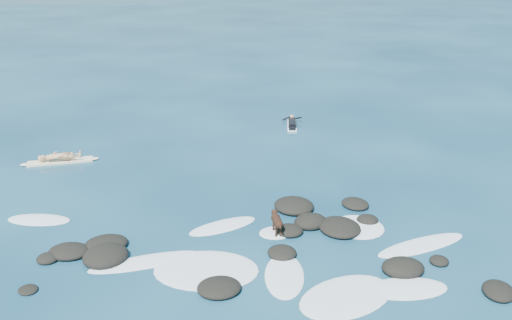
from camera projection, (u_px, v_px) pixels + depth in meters
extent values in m
plane|color=#0A2642|center=(222.00, 235.00, 17.98)|extent=(160.00, 160.00, 0.00)
ellipsoid|color=black|center=(498.00, 291.00, 14.94)|extent=(1.20, 1.30, 0.31)
ellipsoid|color=black|center=(310.00, 222.00, 18.59)|extent=(1.44, 1.36, 0.45)
ellipsoid|color=black|center=(289.00, 231.00, 18.08)|extent=(1.17, 1.16, 0.31)
ellipsoid|color=black|center=(106.00, 256.00, 16.53)|extent=(1.80, 1.83, 0.49)
ellipsoid|color=black|center=(355.00, 204.00, 19.96)|extent=(1.13, 1.23, 0.29)
ellipsoid|color=black|center=(69.00, 251.00, 16.84)|extent=(1.47, 1.31, 0.34)
ellipsoid|color=black|center=(294.00, 206.00, 19.73)|extent=(1.79, 1.84, 0.42)
ellipsoid|color=black|center=(48.00, 258.00, 16.52)|extent=(0.77, 0.78, 0.25)
ellipsoid|color=black|center=(106.00, 244.00, 17.26)|extent=(1.43, 1.25, 0.36)
ellipsoid|color=black|center=(282.00, 253.00, 16.79)|extent=(0.96, 0.99, 0.31)
ellipsoid|color=black|center=(403.00, 268.00, 15.92)|extent=(1.29, 1.07, 0.49)
ellipsoid|color=black|center=(219.00, 288.00, 15.07)|extent=(1.24, 1.13, 0.33)
ellipsoid|color=black|center=(367.00, 220.00, 18.80)|extent=(0.78, 0.77, 0.29)
ellipsoid|color=black|center=(28.00, 290.00, 15.08)|extent=(0.71, 0.73, 0.13)
ellipsoid|color=black|center=(340.00, 227.00, 18.26)|extent=(1.47, 1.62, 0.38)
ellipsoid|color=black|center=(439.00, 261.00, 16.39)|extent=(0.78, 0.80, 0.24)
ellipsoid|color=white|center=(406.00, 289.00, 15.16)|extent=(2.36, 1.29, 0.12)
ellipsoid|color=white|center=(284.00, 276.00, 15.76)|extent=(1.61, 2.55, 0.12)
ellipsoid|color=white|center=(39.00, 220.00, 18.93)|extent=(2.30, 1.46, 0.12)
ellipsoid|color=white|center=(422.00, 245.00, 17.34)|extent=(3.34, 1.58, 0.12)
ellipsoid|color=white|center=(145.00, 262.00, 16.43)|extent=(3.34, 1.23, 0.12)
ellipsoid|color=white|center=(346.00, 297.00, 14.81)|extent=(3.23, 2.65, 0.12)
ellipsoid|color=white|center=(206.00, 270.00, 16.03)|extent=(3.44, 2.85, 0.12)
ellipsoid|color=white|center=(223.00, 226.00, 18.51)|extent=(2.54, 1.57, 0.12)
ellipsoid|color=white|center=(358.00, 227.00, 18.46)|extent=(1.97, 2.03, 0.12)
ellipsoid|color=white|center=(276.00, 233.00, 18.09)|extent=(1.10, 0.90, 0.12)
cube|color=#F5EBC4|center=(60.00, 162.00, 23.90)|extent=(2.66, 0.69, 0.09)
ellipsoid|color=#F5EBC4|center=(93.00, 159.00, 24.22)|extent=(0.54, 0.33, 0.10)
ellipsoid|color=#F5EBC4|center=(27.00, 164.00, 23.59)|extent=(0.54, 0.33, 0.10)
imported|color=tan|center=(58.00, 141.00, 23.58)|extent=(0.44, 0.65, 1.71)
cube|color=white|center=(292.00, 125.00, 28.65)|extent=(0.94, 2.07, 0.07)
ellipsoid|color=white|center=(292.00, 120.00, 29.60)|extent=(0.34, 0.49, 0.08)
cube|color=black|center=(292.00, 123.00, 28.61)|extent=(0.66, 1.29, 0.20)
sphere|color=tan|center=(292.00, 117.00, 29.23)|extent=(0.26, 0.26, 0.21)
cylinder|color=black|center=(287.00, 118.00, 29.42)|extent=(0.51, 0.16, 0.23)
cylinder|color=black|center=(297.00, 118.00, 29.39)|extent=(0.45, 0.37, 0.23)
cube|color=black|center=(292.00, 128.00, 27.98)|extent=(0.43, 0.57, 0.13)
cylinder|color=black|center=(277.00, 221.00, 17.83)|extent=(0.28, 0.57, 0.27)
sphere|color=black|center=(275.00, 217.00, 18.06)|extent=(0.29, 0.29, 0.29)
sphere|color=black|center=(279.00, 225.00, 17.60)|extent=(0.26, 0.26, 0.26)
sphere|color=black|center=(274.00, 212.00, 18.18)|extent=(0.21, 0.21, 0.20)
cone|color=black|center=(274.00, 211.00, 18.30)|extent=(0.11, 0.13, 0.11)
cone|color=black|center=(273.00, 210.00, 18.13)|extent=(0.10, 0.07, 0.10)
cone|color=black|center=(276.00, 210.00, 18.15)|extent=(0.10, 0.07, 0.10)
cylinder|color=black|center=(273.00, 227.00, 18.10)|extent=(0.07, 0.07, 0.37)
cylinder|color=black|center=(278.00, 226.00, 18.13)|extent=(0.07, 0.07, 0.37)
cylinder|color=black|center=(276.00, 232.00, 17.74)|extent=(0.07, 0.07, 0.37)
cylinder|color=black|center=(281.00, 232.00, 17.77)|extent=(0.07, 0.07, 0.37)
cylinder|color=black|center=(280.00, 225.00, 17.46)|extent=(0.05, 0.27, 0.16)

